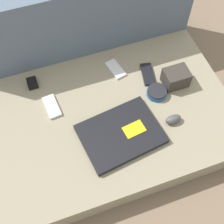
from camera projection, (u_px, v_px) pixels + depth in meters
The scene contains 11 objects.
ground_plane at pixel (112, 127), 1.50m from camera, with size 8.00×8.00×0.00m, color #7A6651.
couch_seat at pixel (112, 121), 1.45m from camera, with size 1.10×0.73×0.12m.
couch_backrest at pixel (80, 23), 1.51m from camera, with size 1.10×0.20×0.50m.
laptop at pixel (121, 134), 1.33m from camera, with size 0.36×0.29×0.03m.
computer_mouse at pixel (173, 119), 1.36m from camera, with size 0.07×0.04×0.04m.
speaker_puck at pixel (157, 92), 1.44m from camera, with size 0.09×0.09×0.03m.
phone_silver at pixel (115, 69), 1.52m from camera, with size 0.08×0.13×0.01m.
phone_black at pixel (52, 107), 1.41m from camera, with size 0.07×0.12×0.01m.
phone_small at pixel (148, 74), 1.50m from camera, with size 0.08×0.14×0.01m.
camera_pouch at pixel (176, 78), 1.45m from camera, with size 0.11×0.09×0.08m.
charger_brick at pixel (32, 83), 1.46m from camera, with size 0.05×0.05×0.03m.
Camera 1 is at (-0.23, -0.66, 1.33)m, focal length 50.00 mm.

